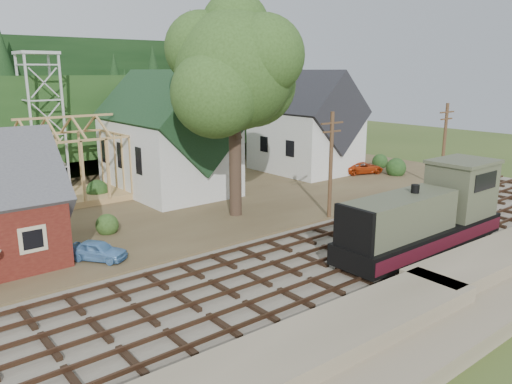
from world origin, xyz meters
TOP-DOWN VIEW (x-y plane):
  - ground at (0.00, 0.00)m, footprint 140.00×140.00m
  - embankment at (0.00, -8.50)m, footprint 64.00×5.00m
  - railroad_bed at (0.00, 0.00)m, footprint 64.00×11.00m
  - village_flat at (0.00, 18.00)m, footprint 64.00×26.00m
  - hillside at (0.00, 42.00)m, footprint 70.00×28.96m
  - ridge at (0.00, 58.00)m, footprint 80.00×20.00m
  - church at (2.00, 19.68)m, footprint 8.40×15.17m
  - farmhouse at (18.00, 19.00)m, footprint 8.40×10.80m
  - timber_frame at (-6.00, 22.00)m, footprint 8.20×6.20m
  - lattice_tower at (-6.00, 28.00)m, footprint 3.20×3.20m
  - big_tree at (2.17, 10.08)m, footprint 10.90×8.40m
  - telegraph_pole_near at (7.00, 5.20)m, footprint 2.20×0.28m
  - telegraph_pole_far at (22.00, 5.20)m, footprint 2.20×0.28m
  - locomotive at (6.75, -3.00)m, footprint 12.95×3.24m
  - car_blue at (-9.61, 7.59)m, footprint 3.09×3.51m
  - car_red at (21.60, 13.97)m, footprint 4.85×3.48m

SIDE VIEW (x-z plane):
  - ground at x=0.00m, z-range 0.00..0.00m
  - embankment at x=0.00m, z-range -0.80..0.80m
  - hillside at x=0.00m, z-range -6.37..6.37m
  - ridge at x=0.00m, z-range -6.00..6.00m
  - railroad_bed at x=0.00m, z-range 0.00..0.16m
  - village_flat at x=0.00m, z-range 0.00..0.30m
  - car_blue at x=-9.61m, z-range 0.30..1.45m
  - car_red at x=21.60m, z-range 0.30..1.53m
  - locomotive at x=6.75m, z-range -0.32..4.83m
  - timber_frame at x=-6.00m, z-range -0.23..6.76m
  - telegraph_pole_near at x=7.00m, z-range 0.25..8.25m
  - telegraph_pole_far at x=22.00m, z-range 0.25..8.25m
  - farmhouse at x=18.00m, z-range -0.43..10.17m
  - church at x=2.00m, z-range -1.32..11.68m
  - lattice_tower at x=-6.00m, z-range 3.97..16.10m
  - big_tree at x=2.17m, z-range 2.87..17.57m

